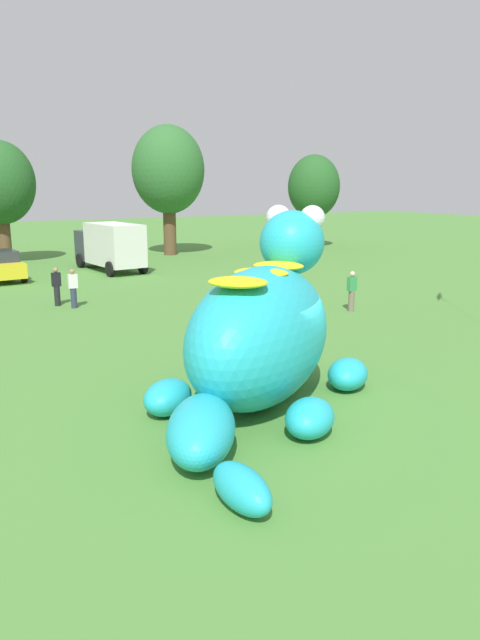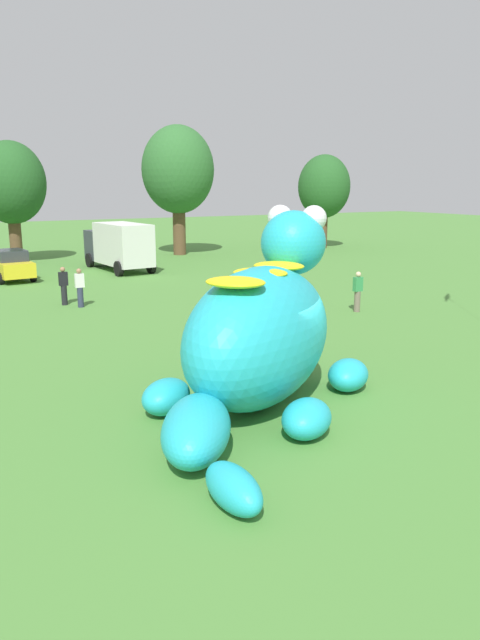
# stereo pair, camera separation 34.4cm
# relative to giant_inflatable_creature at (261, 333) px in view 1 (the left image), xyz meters

# --- Properties ---
(ground_plane) EXTENTS (160.00, 160.00, 0.00)m
(ground_plane) POSITION_rel_giant_inflatable_creature_xyz_m (0.60, -0.20, -1.72)
(ground_plane) COLOR #4C8438
(giant_inflatable_creature) EXTENTS (7.25, 8.20, 4.71)m
(giant_inflatable_creature) POSITION_rel_giant_inflatable_creature_xyz_m (0.00, 0.00, 0.00)
(giant_inflatable_creature) COLOR #23B2C6
(giant_inflatable_creature) RESTS_ON ground
(car_yellow) EXTENTS (2.25, 4.25, 1.72)m
(car_yellow) POSITION_rel_giant_inflatable_creature_xyz_m (-2.60, 23.10, -0.86)
(car_yellow) COLOR yellow
(car_yellow) RESTS_ON ground
(box_truck) EXTENTS (2.91, 6.58, 2.95)m
(box_truck) POSITION_rel_giant_inflatable_creature_xyz_m (3.94, 24.02, -0.12)
(box_truck) COLOR #333842
(box_truck) RESTS_ON ground
(tree_mid_left) EXTENTS (4.59, 4.59, 8.14)m
(tree_mid_left) POSITION_rel_giant_inflatable_creature_xyz_m (-1.11, 31.10, 3.61)
(tree_mid_left) COLOR brown
(tree_mid_left) RESTS_ON ground
(tree_centre_left) EXTENTS (5.41, 5.41, 9.60)m
(tree_centre_left) POSITION_rel_giant_inflatable_creature_xyz_m (10.63, 30.14, 4.55)
(tree_centre_left) COLOR brown
(tree_centre_left) RESTS_ON ground
(tree_centre) EXTENTS (4.35, 4.35, 7.72)m
(tree_centre) POSITION_rel_giant_inflatable_creature_xyz_m (23.35, 29.04, 3.33)
(tree_centre) COLOR brown
(tree_centre) RESTS_ON ground
(spectator_near_inflatable) EXTENTS (0.38, 0.26, 1.71)m
(spectator_near_inflatable) POSITION_rel_giant_inflatable_creature_xyz_m (-1.56, 14.53, -0.87)
(spectator_near_inflatable) COLOR black
(spectator_near_inflatable) RESTS_ON ground
(spectator_mid_field) EXTENTS (0.38, 0.26, 1.71)m
(spectator_mid_field) POSITION_rel_giant_inflatable_creature_xyz_m (-1.05, 13.68, -0.87)
(spectator_mid_field) COLOR #2D334C
(spectator_mid_field) RESTS_ON ground
(spectator_by_cars) EXTENTS (0.38, 0.26, 1.71)m
(spectator_by_cars) POSITION_rel_giant_inflatable_creature_xyz_m (8.97, 7.11, -0.87)
(spectator_by_cars) COLOR #726656
(spectator_by_cars) RESTS_ON ground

